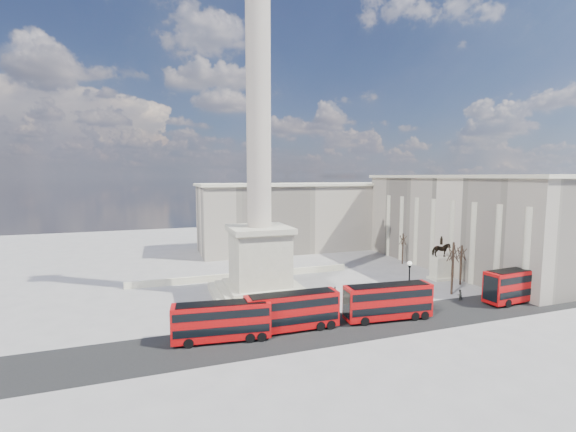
# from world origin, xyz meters

# --- Properties ---
(ground) EXTENTS (180.00, 180.00, 0.00)m
(ground) POSITION_xyz_m (0.00, 0.00, 0.00)
(ground) COLOR gray
(ground) RESTS_ON ground
(asphalt_road) EXTENTS (120.00, 9.00, 0.01)m
(asphalt_road) POSITION_xyz_m (5.00, -10.00, 0.00)
(asphalt_road) COLOR black
(asphalt_road) RESTS_ON ground
(nelsons_column) EXTENTS (14.00, 14.00, 49.85)m
(nelsons_column) POSITION_xyz_m (0.00, 5.00, 12.92)
(nelsons_column) COLOR beige
(nelsons_column) RESTS_ON ground
(balustrade_wall) EXTENTS (40.00, 0.60, 1.10)m
(balustrade_wall) POSITION_xyz_m (0.00, 16.00, 0.55)
(balustrade_wall) COLOR beige
(balustrade_wall) RESTS_ON ground
(building_east) EXTENTS (19.00, 46.00, 18.60)m
(building_east) POSITION_xyz_m (45.00, 10.00, 9.32)
(building_east) COLOR beige
(building_east) RESTS_ON ground
(building_northeast) EXTENTS (51.00, 17.00, 16.60)m
(building_northeast) POSITION_xyz_m (20.00, 40.00, 8.32)
(building_northeast) COLOR beige
(building_northeast) RESTS_ON ground
(red_bus_a) EXTENTS (11.02, 3.73, 4.38)m
(red_bus_a) POSITION_xyz_m (-8.08, -9.11, 2.30)
(red_bus_a) COLOR #BA090A
(red_bus_a) RESTS_ON ground
(red_bus_b) EXTENTS (11.29, 2.78, 4.57)m
(red_bus_b) POSITION_xyz_m (0.33, -8.90, 2.39)
(red_bus_b) COLOR #BA090A
(red_bus_b) RESTS_ON ground
(red_bus_c) EXTENTS (11.58, 3.61, 4.62)m
(red_bus_c) POSITION_xyz_m (13.08, -9.66, 2.42)
(red_bus_c) COLOR #BA090A
(red_bus_c) RESTS_ON ground
(red_bus_d) EXTENTS (12.19, 3.60, 4.88)m
(red_bus_d) POSITION_xyz_m (35.43, -9.73, 2.56)
(red_bus_d) COLOR #BA090A
(red_bus_d) RESTS_ON ground
(victorian_lamp) EXTENTS (0.61, 0.61, 7.16)m
(victorian_lamp) POSITION_xyz_m (16.88, -8.65, 4.22)
(victorian_lamp) COLOR black
(victorian_lamp) RESTS_ON ground
(equestrian_statue) EXTENTS (3.70, 2.77, 7.78)m
(equestrian_statue) POSITION_xyz_m (32.92, 4.00, 2.68)
(equestrian_statue) COLOR beige
(equestrian_statue) RESTS_ON ground
(bare_tree_near) EXTENTS (1.97, 1.97, 8.61)m
(bare_tree_near) POSITION_xyz_m (28.53, -3.73, 6.79)
(bare_tree_near) COLOR #332319
(bare_tree_near) RESTS_ON ground
(bare_tree_mid) EXTENTS (1.87, 1.87, 7.09)m
(bare_tree_mid) POSITION_xyz_m (33.84, 0.14, 5.59)
(bare_tree_mid) COLOR #332319
(bare_tree_mid) RESTS_ON ground
(bare_tree_far) EXTENTS (1.66, 1.66, 6.78)m
(bare_tree_far) POSITION_xyz_m (33.99, 16.55, 5.34)
(bare_tree_far) COLOR #332319
(bare_tree_far) RESTS_ON ground
(pedestrian_walking) EXTENTS (0.63, 0.42, 1.69)m
(pedestrian_walking) POSITION_xyz_m (16.67, -6.50, 0.85)
(pedestrian_walking) COLOR #282923
(pedestrian_walking) RESTS_ON ground
(pedestrian_standing) EXTENTS (0.80, 0.63, 1.64)m
(pedestrian_standing) POSITION_xyz_m (27.49, -6.50, 0.82)
(pedestrian_standing) COLOR #282923
(pedestrian_standing) RESTS_ON ground
(pedestrian_crossing) EXTENTS (0.68, 1.05, 1.66)m
(pedestrian_crossing) POSITION_xyz_m (10.69, 0.84, 0.83)
(pedestrian_crossing) COLOR #282923
(pedestrian_crossing) RESTS_ON ground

